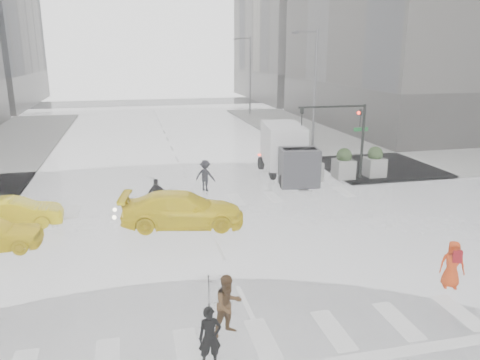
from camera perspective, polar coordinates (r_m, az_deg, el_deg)
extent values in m
plane|color=black|center=(18.25, -2.45, -8.51)|extent=(120.00, 120.00, 0.00)
cube|color=slate|center=(41.38, 20.10, 4.31)|extent=(35.00, 35.00, 0.15)
cube|color=#2E2D29|center=(54.21, 23.35, 8.70)|extent=(26.05, 26.05, 4.40)
cube|color=#2E2D29|center=(79.35, 10.79, 11.43)|extent=(26.05, 26.05, 4.40)
cylinder|color=black|center=(28.15, 14.69, 4.40)|extent=(0.16, 0.16, 4.50)
cylinder|color=black|center=(26.96, 11.20, 8.76)|extent=(4.00, 0.12, 0.12)
imported|color=black|center=(27.81, 14.44, 7.31)|extent=(0.16, 0.20, 1.00)
imported|color=black|center=(26.33, 7.53, 7.67)|extent=(0.16, 0.20, 1.00)
sphere|color=#FF190C|center=(27.72, 14.29, 7.93)|extent=(0.20, 0.20, 0.20)
cube|color=#0D5F21|center=(28.28, 14.52, 6.00)|extent=(0.90, 0.03, 0.22)
cylinder|color=#59595B|center=(37.27, 9.10, 10.80)|extent=(0.20, 0.20, 9.00)
cylinder|color=#59595B|center=(36.85, 8.04, 17.48)|extent=(1.80, 0.12, 0.12)
cube|color=#59595B|center=(36.54, 6.65, 17.39)|extent=(0.50, 0.22, 0.15)
cylinder|color=#59595B|center=(56.26, 1.24, 12.49)|extent=(0.20, 0.20, 9.00)
cylinder|color=#59595B|center=(55.98, 0.33, 16.89)|extent=(1.80, 0.12, 0.12)
cube|color=#59595B|center=(55.77, -0.60, 16.79)|extent=(0.50, 0.22, 0.15)
cube|color=slate|center=(27.41, 8.72, 1.11)|extent=(1.10, 1.10, 1.10)
sphere|color=#1E3116|center=(27.22, 8.79, 2.74)|extent=(0.90, 0.90, 0.90)
cube|color=slate|center=(28.20, 12.49, 1.33)|extent=(1.10, 1.10, 1.10)
sphere|color=#1E3116|center=(28.03, 12.59, 2.92)|extent=(0.90, 0.90, 0.90)
cube|color=slate|center=(29.12, 16.05, 1.53)|extent=(1.10, 1.10, 1.10)
sphere|color=#1E3116|center=(28.94, 16.17, 3.07)|extent=(0.90, 0.90, 0.90)
imported|color=black|center=(11.84, -3.69, -18.60)|extent=(0.57, 0.37, 1.56)
imported|color=black|center=(11.21, -3.79, -13.48)|extent=(0.96, 0.98, 0.88)
imported|color=#4A311A|center=(12.92, -1.46, -14.99)|extent=(1.01, 0.90, 1.72)
imported|color=#C4370D|center=(16.72, 24.45, -9.34)|extent=(0.92, 0.79, 1.58)
cube|color=maroon|center=(16.45, 24.97, -8.44)|extent=(0.32, 0.27, 0.40)
imported|color=black|center=(22.40, -10.12, -1.89)|extent=(1.03, 0.71, 1.64)
imported|color=black|center=(25.52, -4.25, 0.55)|extent=(1.27, 1.11, 1.72)
imported|color=yellow|center=(22.47, -25.77, -3.65)|extent=(3.99, 1.61, 1.29)
imported|color=yellow|center=(20.46, -6.99, -3.60)|extent=(4.96, 2.92, 1.53)
cube|color=silver|center=(28.83, 5.24, 4.34)|extent=(2.20, 4.21, 2.47)
cube|color=#2D2E32|center=(26.30, 7.21, 1.56)|extent=(2.11, 1.65, 2.11)
cube|color=black|center=(26.15, 7.26, 2.92)|extent=(1.83, 0.82, 0.82)
cylinder|color=black|center=(26.00, 5.31, -0.22)|extent=(0.26, 0.82, 0.82)
cylinder|color=black|center=(26.66, 9.23, 0.04)|extent=(0.26, 0.82, 0.82)
cylinder|color=black|center=(27.85, 4.00, 0.87)|extent=(0.26, 0.82, 0.82)
cylinder|color=black|center=(28.47, 7.70, 1.09)|extent=(0.26, 0.82, 0.82)
cylinder|color=black|center=(30.23, 2.57, 2.06)|extent=(0.26, 0.82, 0.82)
cylinder|color=black|center=(30.80, 6.01, 2.25)|extent=(0.26, 0.82, 0.82)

